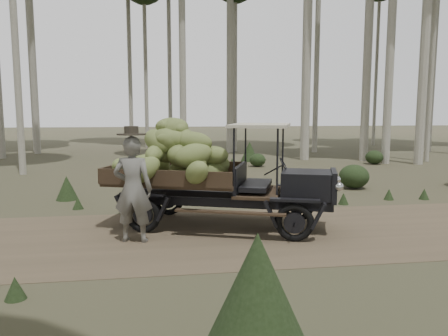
{
  "coord_description": "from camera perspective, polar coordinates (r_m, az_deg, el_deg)",
  "views": [
    {
      "loc": [
        -3.57,
        -8.13,
        2.38
      ],
      "look_at": [
        -2.28,
        0.58,
        1.23
      ],
      "focal_mm": 35.0,
      "sensor_mm": 36.0,
      "label": 1
    }
  ],
  "objects": [
    {
      "name": "dirt_track",
      "position": [
        9.19,
        14.9,
        -7.8
      ],
      "size": [
        70.0,
        4.0,
        0.01
      ],
      "primitive_type": "cube",
      "color": "brown",
      "rests_on": "ground"
    },
    {
      "name": "banana_truck",
      "position": [
        8.87,
        -3.59,
        0.77
      ],
      "size": [
        4.84,
        3.01,
        2.3
      ],
      "rotation": [
        0.0,
        0.0,
        -0.35
      ],
      "color": "black",
      "rests_on": "ground"
    },
    {
      "name": "undergrowth",
      "position": [
        8.18,
        18.89,
        -5.96
      ],
      "size": [
        19.63,
        24.57,
        1.37
      ],
      "color": "#233319",
      "rests_on": "ground"
    },
    {
      "name": "ground",
      "position": [
        9.19,
        14.9,
        -7.82
      ],
      "size": [
        120.0,
        120.0,
        0.0
      ],
      "primitive_type": "plane",
      "color": "#473D2B",
      "rests_on": "ground"
    },
    {
      "name": "farmer",
      "position": [
        8.07,
        -11.81,
        -2.56
      ],
      "size": [
        0.79,
        0.62,
        2.11
      ],
      "rotation": [
        0.0,
        0.0,
        2.92
      ],
      "color": "#63615A",
      "rests_on": "ground"
    }
  ]
}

